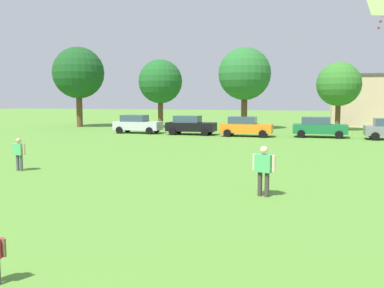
{
  "coord_description": "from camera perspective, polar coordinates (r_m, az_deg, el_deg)",
  "views": [
    {
      "loc": [
        7.75,
        -1.54,
        3.26
      ],
      "look_at": [
        4.34,
        10.41,
        1.9
      ],
      "focal_mm": 39.86,
      "sensor_mm": 36.0,
      "label": 1
    }
  ],
  "objects": [
    {
      "name": "bystander_near_trees",
      "position": [
        20.5,
        -22.14,
        -0.92
      ],
      "size": [
        0.69,
        0.34,
        1.47
      ],
      "rotation": [
        0.0,
        0.0,
        6.13
      ],
      "color": "#4C4C51",
      "rests_on": "ground"
    },
    {
      "name": "parked_car_green_3",
      "position": [
        36.63,
        16.62,
        2.2
      ],
      "size": [
        4.3,
        2.02,
        1.68
      ],
      "color": "#196B38",
      "rests_on": "ground"
    },
    {
      "name": "tree_center",
      "position": [
        44.65,
        7.06,
        9.27
      ],
      "size": [
        5.4,
        5.4,
        8.41
      ],
      "color": "brown",
      "rests_on": "ground"
    },
    {
      "name": "ground_plane",
      "position": [
        32.64,
        2.11,
        0.48
      ],
      "size": [
        160.0,
        160.0,
        0.0
      ],
      "primitive_type": "plane",
      "color": "#568C33"
    },
    {
      "name": "tree_far_left",
      "position": [
        49.59,
        -14.96,
        9.16
      ],
      "size": [
        5.69,
        5.69,
        8.87
      ],
      "color": "brown",
      "rests_on": "ground"
    },
    {
      "name": "parked_car_black_1",
      "position": [
        37.67,
        -0.23,
        2.56
      ],
      "size": [
        4.3,
        2.02,
        1.68
      ],
      "color": "black",
      "rests_on": "ground"
    },
    {
      "name": "kite",
      "position": [
        17.08,
        24.11,
        16.03
      ],
      "size": [
        1.08,
        0.76,
        1.05
      ],
      "color": "#8CD859"
    },
    {
      "name": "tree_left",
      "position": [
        46.65,
        -4.26,
        8.31
      ],
      "size": [
        4.73,
        4.73,
        7.38
      ],
      "color": "brown",
      "rests_on": "ground"
    },
    {
      "name": "parked_car_silver_0",
      "position": [
        39.57,
        -7.35,
        2.68
      ],
      "size": [
        4.3,
        2.02,
        1.68
      ],
      "color": "silver",
      "rests_on": "ground"
    },
    {
      "name": "parked_car_orange_2",
      "position": [
        36.21,
        7.17,
        2.36
      ],
      "size": [
        4.3,
        2.02,
        1.68
      ],
      "color": "orange",
      "rests_on": "ground"
    },
    {
      "name": "tree_right",
      "position": [
        44.81,
        19.06,
        7.55
      ],
      "size": [
        4.34,
        4.34,
        6.76
      ],
      "color": "brown",
      "rests_on": "ground"
    },
    {
      "name": "adult_bystander",
      "position": [
        14.24,
        9.57,
        -3.01
      ],
      "size": [
        0.77,
        0.45,
        1.68
      ],
      "rotation": [
        0.0,
        0.0,
        2.85
      ],
      "color": "#3F3833",
      "rests_on": "ground"
    },
    {
      "name": "house_left",
      "position": [
        53.56,
        22.56,
        5.42
      ],
      "size": [
        8.61,
        6.61,
        5.9
      ],
      "color": "beige",
      "rests_on": "ground"
    }
  ]
}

